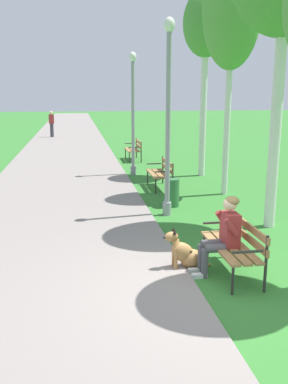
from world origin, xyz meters
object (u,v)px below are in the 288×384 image
(lamp_post_near, at_px, (168,117))
(pedestrian_distant, at_px, (52,124))
(litter_bin, at_px, (172,193))
(park_bench_near, at_px, (236,243))
(dog_shepherd, at_px, (185,253))
(park_bench_far, at_px, (134,148))
(birch_tree_fourth, at_px, (206,27))
(person_seated_on_near_bench, at_px, (223,233))
(birch_tree_third, at_px, (232,10))
(lamp_post_mid, at_px, (133,113))
(park_bench_mid, at_px, (161,171))

(lamp_post_near, relative_size, pedestrian_distant, 2.63)
(lamp_post_near, xyz_separation_m, litter_bin, (0.28, 0.73, -1.90))
(pedestrian_distant, bearing_deg, litter_bin, -77.74)
(park_bench_near, height_order, dog_shepherd, park_bench_near)
(park_bench_far, bearing_deg, birch_tree_fourth, -63.77)
(person_seated_on_near_bench, xyz_separation_m, birch_tree_fourth, (2.02, 7.96, 4.14))
(person_seated_on_near_bench, bearing_deg, park_bench_near, -6.22)
(birch_tree_third, bearing_deg, lamp_post_mid, 123.28)
(park_bench_mid, relative_size, lamp_post_mid, 0.37)
(park_bench_mid, height_order, lamp_post_near, lamp_post_near)
(litter_bin, bearing_deg, lamp_post_mid, 95.19)
(dog_shepherd, relative_size, litter_bin, 1.19)
(park_bench_near, xyz_separation_m, dog_shepherd, (-0.73, 0.31, -0.25))
(person_seated_on_near_bench, distance_m, lamp_post_mid, 8.58)
(park_bench_far, xyz_separation_m, pedestrian_distant, (-3.88, 9.95, 0.33))
(park_bench_near, relative_size, person_seated_on_near_bench, 1.20)
(person_seated_on_near_bench, height_order, birch_tree_third, birch_tree_third)
(park_bench_mid, xyz_separation_m, pedestrian_distant, (-3.94, 15.43, 0.33))
(park_bench_far, xyz_separation_m, birch_tree_fourth, (1.82, -3.69, 4.31))
(park_bench_near, distance_m, birch_tree_third, 6.97)
(litter_bin, bearing_deg, person_seated_on_near_bench, -91.70)
(person_seated_on_near_bench, bearing_deg, lamp_post_mid, 91.83)
(park_bench_mid, relative_size, pedestrian_distant, 0.91)
(park_bench_far, distance_m, dog_shepherd, 11.39)
(lamp_post_mid, bearing_deg, park_bench_mid, -76.83)
(person_seated_on_near_bench, distance_m, litter_bin, 4.14)
(person_seated_on_near_bench, relative_size, lamp_post_near, 0.29)
(park_bench_near, height_order, lamp_post_mid, lamp_post_mid)
(park_bench_near, distance_m, park_bench_mid, 6.20)
(dog_shepherd, xyz_separation_m, lamp_post_near, (0.36, 3.11, 1.99))
(park_bench_far, bearing_deg, birch_tree_third, -75.53)
(park_bench_far, distance_m, pedestrian_distant, 10.69)
(dog_shepherd, distance_m, litter_bin, 3.89)
(park_bench_near, relative_size, pedestrian_distant, 0.91)
(birch_tree_fourth, relative_size, litter_bin, 8.57)
(lamp_post_mid, xyz_separation_m, pedestrian_distant, (-3.41, 13.15, -1.27))
(park_bench_near, relative_size, lamp_post_mid, 0.37)
(person_seated_on_near_bench, xyz_separation_m, lamp_post_near, (-0.16, 3.40, 1.57))
(park_bench_mid, relative_size, litter_bin, 2.14)
(park_bench_far, distance_m, lamp_post_mid, 3.61)
(lamp_post_near, distance_m, pedestrian_distant, 18.60)
(pedestrian_distant, bearing_deg, park_bench_far, -68.71)
(person_seated_on_near_bench, relative_size, dog_shepherd, 1.50)
(park_bench_mid, distance_m, person_seated_on_near_bench, 6.19)
(park_bench_near, xyz_separation_m, park_bench_mid, (0.06, 6.20, 0.00))
(person_seated_on_near_bench, bearing_deg, birch_tree_third, 70.23)
(park_bench_near, height_order, birch_tree_third, birch_tree_third)
(birch_tree_third, bearing_deg, park_bench_far, 104.47)
(park_bench_near, distance_m, lamp_post_mid, 8.64)
(lamp_post_near, bearing_deg, birch_tree_third, 41.64)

